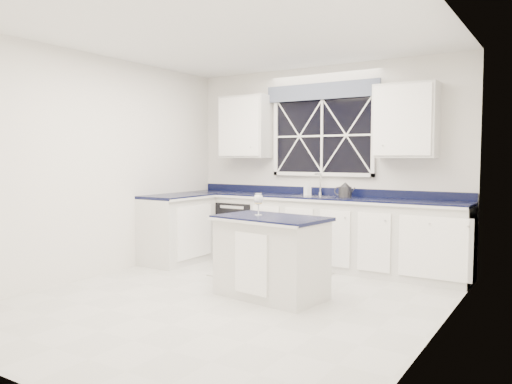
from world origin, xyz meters
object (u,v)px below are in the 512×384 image
Objects in this scene: kettle at (345,190)px; faucet at (320,184)px; dishwasher at (245,229)px; soap_bottle at (308,189)px; wine_glass at (258,200)px; island at (271,257)px.

faucet is at bearing 146.34° from kettle.
kettle reaches higher than dishwasher.
soap_bottle is (-0.15, -0.07, -0.07)m from faucet.
soap_bottle is at bearing 7.48° from dishwasher.
island is at bearing -3.17° from wine_glass.
soap_bottle is at bearing 157.75° from kettle.
faucet is 0.46m from kettle.
kettle is at bearing 1.53° from dishwasher.
wine_glass is (1.23, -1.59, 0.60)m from dishwasher.
dishwasher is at bearing 167.49° from kettle.
soap_bottle is at bearing 111.29° from island.
dishwasher is 2.10m from wine_glass.
island is 0.60m from wine_glass.
wine_glass is 1.40× the size of soap_bottle.
dishwasher is 3.02× the size of kettle.
island is at bearing -75.65° from soap_bottle.
wine_glass is (-0.16, 0.01, 0.58)m from island.
faucet reaches higher than wine_glass.
soap_bottle is at bearing -155.06° from faucet.
wine_glass reaches higher than dishwasher.
island is at bearing -48.99° from dishwasher.
kettle is (0.14, 1.64, 0.60)m from island.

